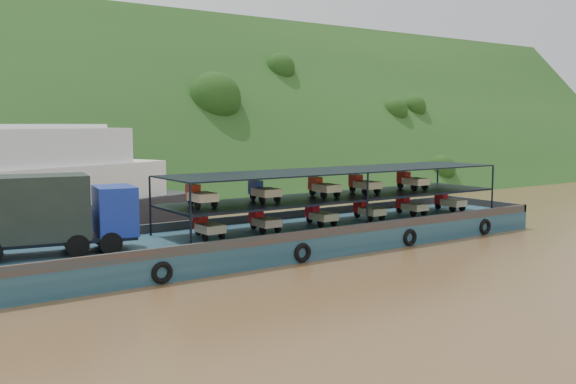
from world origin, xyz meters
TOP-DOWN VIEW (x-y plane):
  - ground at (0.00, 0.00)m, footprint 160.00×160.00m
  - hillside at (0.00, 36.00)m, footprint 140.00×39.60m
  - cargo_barge at (-4.27, 1.59)m, footprint 35.06×7.18m

SIDE VIEW (x-z plane):
  - ground at x=0.00m, z-range 0.00..0.00m
  - hillside at x=0.00m, z-range -19.80..19.80m
  - cargo_barge at x=-4.27m, z-range -1.25..3.73m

